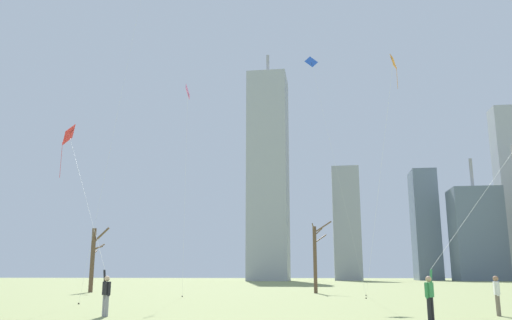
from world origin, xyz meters
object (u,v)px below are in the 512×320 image
at_px(kite_flyer_foreground_right_red, 93,238).
at_px(distant_kite_low_near_trees_purple, 140,2).
at_px(distant_kite_drifting_right_pink, 187,105).
at_px(bystander_strolling_midfield, 497,293).
at_px(bare_tree_right_of_center, 93,258).
at_px(bare_tree_center, 316,256).
at_px(kite_flyer_far_back_teal, 472,226).
at_px(distant_kite_drifting_left_blue, 315,80).
at_px(distant_kite_high_overhead_orange, 391,85).

relative_size(kite_flyer_foreground_right_red, distant_kite_low_near_trees_purple, 0.39).
xyz_separation_m(distant_kite_low_near_trees_purple, distant_kite_drifting_right_pink, (3.61, 1.33, -8.10)).
height_order(kite_flyer_foreground_right_red, bystander_strolling_midfield, kite_flyer_foreground_right_red).
height_order(bare_tree_right_of_center, bare_tree_center, bare_tree_center).
bearing_deg(kite_flyer_far_back_teal, bare_tree_center, 105.51).
bearing_deg(kite_flyer_far_back_teal, distant_kite_drifting_right_pink, 139.88).
height_order(kite_flyer_far_back_teal, distant_kite_drifting_left_blue, distant_kite_drifting_left_blue).
bearing_deg(distant_kite_low_near_trees_purple, distant_kite_drifting_left_blue, 26.39).
bearing_deg(distant_kite_drifting_left_blue, distant_kite_low_near_trees_purple, -153.61).
bearing_deg(bare_tree_right_of_center, bare_tree_center, 2.30).
relative_size(kite_flyer_far_back_teal, distant_kite_high_overhead_orange, 0.88).
distance_m(bystander_strolling_midfield, distant_kite_drifting_left_blue, 25.79).
relative_size(kite_flyer_foreground_right_red, distant_kite_drifting_left_blue, 0.55).
distance_m(kite_flyer_far_back_teal, distant_kite_high_overhead_orange, 12.98).
relative_size(bystander_strolling_midfield, bare_tree_right_of_center, 0.27).
relative_size(distant_kite_low_near_trees_purple, bare_tree_center, 4.33).
bearing_deg(bystander_strolling_midfield, distant_kite_drifting_left_blue, 112.60).
height_order(distant_kite_low_near_trees_purple, distant_kite_drifting_left_blue, distant_kite_low_near_trees_purple).
bearing_deg(kite_flyer_foreground_right_red, bystander_strolling_midfield, 1.09).
bearing_deg(kite_flyer_far_back_teal, bare_tree_right_of_center, 138.60).
relative_size(kite_flyer_far_back_teal, distant_kite_drifting_left_blue, 0.66).
relative_size(kite_flyer_foreground_right_red, distant_kite_drifting_right_pink, 0.69).
bearing_deg(kite_flyer_foreground_right_red, bare_tree_center, 68.96).
distance_m(kite_flyer_foreground_right_red, distant_kite_drifting_right_pink, 17.10).
height_order(kite_flyer_far_back_teal, bare_tree_right_of_center, kite_flyer_far_back_teal).
height_order(distant_kite_drifting_right_pink, bare_tree_right_of_center, distant_kite_drifting_right_pink).
height_order(kite_flyer_foreground_right_red, bare_tree_center, kite_flyer_foreground_right_red).
xyz_separation_m(distant_kite_low_near_trees_purple, bare_tree_center, (12.68, 13.24, -19.01)).
xyz_separation_m(distant_kite_high_overhead_orange, distant_kite_drifting_left_blue, (-4.78, 10.16, 4.56)).
relative_size(kite_flyer_far_back_teal, distant_kite_drifting_right_pink, 0.83).
distance_m(distant_kite_high_overhead_orange, bare_tree_right_of_center, 32.27).
height_order(kite_flyer_far_back_teal, distant_kite_low_near_trees_purple, distant_kite_low_near_trees_purple).
height_order(distant_kite_high_overhead_orange, distant_kite_drifting_right_pink, distant_kite_drifting_right_pink).
bearing_deg(bystander_strolling_midfield, distant_kite_high_overhead_orange, 109.10).
bearing_deg(distant_kite_drifting_right_pink, distant_kite_low_near_trees_purple, -159.70).
distance_m(bystander_strolling_midfield, distant_kite_drifting_right_pink, 25.17).
bearing_deg(distant_kite_high_overhead_orange, distant_kite_drifting_right_pink, 160.95).
xyz_separation_m(kite_flyer_far_back_teal, distant_kite_drifting_right_pink, (-16.16, 13.61, 10.53)).
height_order(kite_flyer_far_back_teal, bystander_strolling_midfield, kite_flyer_far_back_teal).
distance_m(kite_flyer_far_back_teal, bare_tree_center, 26.49).
distance_m(distant_kite_drifting_right_pink, bare_tree_center, 18.53).
distance_m(distant_kite_drifting_left_blue, bare_tree_center, 15.94).
bearing_deg(kite_flyer_far_back_teal, bystander_strolling_midfield, 38.44).
height_order(kite_flyer_foreground_right_red, bare_tree_right_of_center, kite_flyer_foreground_right_red).
bearing_deg(distant_kite_low_near_trees_purple, bystander_strolling_midfield, -29.12).
relative_size(distant_kite_high_overhead_orange, bare_tree_center, 2.32).
distance_m(kite_flyer_far_back_teal, distant_kite_drifting_left_blue, 24.40).
relative_size(distant_kite_low_near_trees_purple, distant_kite_drifting_left_blue, 1.40).
bearing_deg(bare_tree_center, bare_tree_right_of_center, -177.70).
distance_m(distant_kite_low_near_trees_purple, distant_kite_high_overhead_orange, 20.47).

